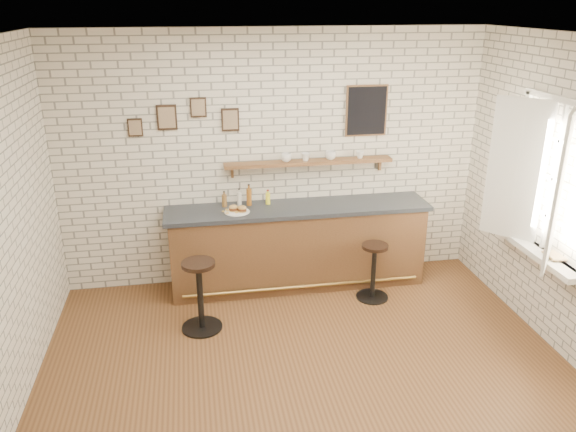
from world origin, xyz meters
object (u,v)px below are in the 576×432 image
at_px(sandwich_plate, 237,212).
at_px(bar_stool_right, 374,270).
at_px(bar_counter, 298,246).
at_px(bar_stool_left, 200,293).
at_px(bitters_bottle_white, 239,199).
at_px(shelf_cup_d, 360,155).
at_px(shelf_cup_a, 286,158).
at_px(shelf_cup_c, 331,155).
at_px(ciabatta_sandwich, 238,208).
at_px(shelf_cup_b, 306,157).
at_px(bitters_bottle_brown, 224,200).
at_px(bitters_bottle_amber, 249,197).
at_px(condiment_bottle_yellow, 268,198).
at_px(book_upper, 548,255).
at_px(book_lower, 547,256).

distance_m(sandwich_plate, bar_stool_right, 1.70).
relative_size(bar_counter, bar_stool_left, 3.99).
xyz_separation_m(bitters_bottle_white, shelf_cup_d, (1.46, 0.06, 0.45)).
bearing_deg(shelf_cup_a, shelf_cup_d, -26.09).
xyz_separation_m(bar_counter, shelf_cup_c, (0.43, 0.20, 1.05)).
height_order(shelf_cup_a, shelf_cup_c, shelf_cup_c).
bearing_deg(bar_stool_right, sandwich_plate, 164.24).
bearing_deg(ciabatta_sandwich, shelf_cup_b, 18.12).
relative_size(bitters_bottle_brown, bitters_bottle_white, 0.89).
xyz_separation_m(ciabatta_sandwich, bitters_bottle_amber, (0.15, 0.22, 0.06)).
relative_size(condiment_bottle_yellow, shelf_cup_b, 1.75).
bearing_deg(shelf_cup_b, ciabatta_sandwich, 165.38).
xyz_separation_m(sandwich_plate, bar_stool_left, (-0.47, -0.74, -0.60)).
xyz_separation_m(sandwich_plate, ciabatta_sandwich, (0.01, 0.00, 0.04)).
distance_m(ciabatta_sandwich, shelf_cup_d, 1.60).
xyz_separation_m(bitters_bottle_amber, shelf_cup_c, (0.98, 0.06, 0.44)).
height_order(sandwich_plate, bar_stool_right, sandwich_plate).
bearing_deg(condiment_bottle_yellow, bar_stool_left, -131.75).
relative_size(bitters_bottle_amber, shelf_cup_c, 1.96).
bearing_deg(bitters_bottle_brown, sandwich_plate, -59.77).
bearing_deg(bitters_bottle_amber, condiment_bottle_yellow, -0.00).
height_order(bitters_bottle_amber, shelf_cup_d, shelf_cup_d).
distance_m(sandwich_plate, shelf_cup_d, 1.62).
distance_m(bar_counter, book_upper, 2.74).
distance_m(shelf_cup_c, book_upper, 2.59).
height_order(bitters_bottle_brown, bar_stool_left, bitters_bottle_brown).
bearing_deg(bitters_bottle_brown, bar_stool_right, -21.43).
bearing_deg(bitters_bottle_amber, shelf_cup_d, 2.43).
distance_m(shelf_cup_b, shelf_cup_c, 0.30).
xyz_separation_m(bar_counter, bar_stool_right, (0.79, -0.50, -0.14)).
distance_m(bar_stool_right, shelf_cup_a, 1.65).
bearing_deg(shelf_cup_c, bar_stool_left, 135.81).
xyz_separation_m(bitters_bottle_white, book_upper, (2.82, -1.78, -0.14)).
bearing_deg(bar_counter, condiment_bottle_yellow, 156.89).
bearing_deg(shelf_cup_a, book_upper, -65.33).
height_order(bitters_bottle_amber, shelf_cup_b, shelf_cup_b).
distance_m(bitters_bottle_brown, shelf_cup_b, 1.08).
xyz_separation_m(bar_counter, bar_stool_left, (-1.19, -0.82, -0.09)).
relative_size(bitters_bottle_white, book_lower, 0.98).
xyz_separation_m(sandwich_plate, bitters_bottle_white, (0.05, 0.22, 0.08)).
distance_m(bar_counter, bitters_bottle_brown, 1.04).
xyz_separation_m(ciabatta_sandwich, bitters_bottle_white, (0.04, 0.22, 0.04)).
xyz_separation_m(bitters_bottle_white, shelf_cup_a, (0.57, 0.06, 0.45)).
distance_m(bar_counter, shelf_cup_b, 1.07).
relative_size(shelf_cup_b, shelf_cup_c, 0.76).
bearing_deg(ciabatta_sandwich, bar_counter, 5.85).
bearing_deg(shelf_cup_c, bar_counter, 128.93).
distance_m(bitters_bottle_amber, condiment_bottle_yellow, 0.22).
bearing_deg(shelf_cup_d, bar_stool_left, -168.16).
xyz_separation_m(ciabatta_sandwich, shelf_cup_b, (0.84, 0.27, 0.49)).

